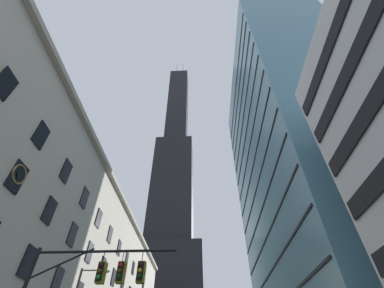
% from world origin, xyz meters
% --- Properties ---
extents(station_building, '(16.85, 67.36, 23.86)m').
position_xyz_m(station_building, '(-19.09, 27.68, 11.91)').
color(station_building, beige).
rests_on(station_building, ground).
extents(dark_skyscraper, '(26.91, 26.91, 183.10)m').
position_xyz_m(dark_skyscraper, '(-11.75, 92.45, 55.15)').
color(dark_skyscraper, black).
rests_on(dark_skyscraper, ground).
extents(glass_office_midrise, '(14.81, 34.98, 58.81)m').
position_xyz_m(glass_office_midrise, '(18.35, 24.23, 29.40)').
color(glass_office_midrise, teal).
rests_on(glass_office_midrise, ground).
extents(traffic_signal_mast, '(7.92, 0.63, 7.10)m').
position_xyz_m(traffic_signal_mast, '(-3.61, 2.87, 5.34)').
color(traffic_signal_mast, black).
rests_on(traffic_signal_mast, sidewalk_left).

